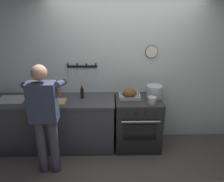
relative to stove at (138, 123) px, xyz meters
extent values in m
cube|color=silver|center=(-0.22, 0.36, 0.85)|extent=(6.00, 0.10, 2.60)
cube|color=black|center=(-0.95, 0.30, 0.93)|extent=(0.51, 0.02, 0.04)
cube|color=silver|center=(-1.18, 0.29, 0.81)|extent=(0.02, 0.00, 0.19)
cube|color=black|center=(-1.18, 0.29, 0.95)|extent=(0.02, 0.02, 0.08)
cube|color=silver|center=(-1.03, 0.29, 0.84)|extent=(0.02, 0.00, 0.12)
cube|color=black|center=(-1.03, 0.29, 0.95)|extent=(0.02, 0.02, 0.08)
cube|color=silver|center=(-0.87, 0.29, 0.85)|extent=(0.02, 0.00, 0.12)
cube|color=black|center=(-0.87, 0.29, 0.94)|extent=(0.02, 0.02, 0.08)
cube|color=silver|center=(-0.71, 0.29, 0.84)|extent=(0.02, 0.00, 0.12)
cube|color=black|center=(-0.71, 0.29, 0.95)|extent=(0.02, 0.02, 0.08)
cylinder|color=white|center=(0.22, 0.29, 1.18)|extent=(0.20, 0.02, 0.20)
torus|color=black|center=(0.22, 0.29, 1.18)|extent=(0.21, 0.02, 0.21)
cube|color=#38383D|center=(-1.42, 0.00, -0.02)|extent=(2.00, 0.62, 0.86)
cube|color=#3D3D42|center=(-1.42, 0.00, 0.43)|extent=(2.03, 0.65, 0.04)
cube|color=#B2B5B7|center=(-2.10, 0.02, 0.39)|extent=(0.44, 0.36, 0.11)
cube|color=black|center=(0.00, 0.00, -0.02)|extent=(0.76, 0.62, 0.87)
cube|color=black|center=(0.00, -0.31, 0.00)|extent=(0.53, 0.01, 0.28)
cube|color=#2D2D2D|center=(0.00, 0.00, 0.43)|extent=(0.76, 0.62, 0.03)
cylinder|color=black|center=(-0.21, -0.32, 0.33)|extent=(0.04, 0.02, 0.04)
cylinder|color=black|center=(-0.08, -0.32, 0.33)|extent=(0.04, 0.02, 0.04)
cylinder|color=black|center=(0.08, -0.32, 0.33)|extent=(0.04, 0.02, 0.04)
cylinder|color=black|center=(0.21, -0.32, 0.33)|extent=(0.04, 0.02, 0.04)
cylinder|color=silver|center=(0.00, -0.34, 0.21)|extent=(0.61, 0.02, 0.02)
cylinder|color=#383842|center=(-1.48, -0.63, -0.02)|extent=(0.14, 0.14, 0.86)
cylinder|color=#383842|center=(-1.30, -0.63, -0.02)|extent=(0.14, 0.14, 0.86)
cube|color=#2D3347|center=(-1.39, -0.63, 0.69)|extent=(0.38, 0.22, 0.56)
sphere|color=#9E755B|center=(-1.39, -0.63, 1.10)|extent=(0.21, 0.21, 0.21)
cylinder|color=#2D3347|center=(-1.60, -0.39, 0.87)|extent=(0.09, 0.55, 0.22)
cylinder|color=#2D3347|center=(-1.18, -0.39, 0.87)|extent=(0.09, 0.55, 0.22)
cube|color=#B7B7BC|center=(-0.15, 0.02, 0.46)|extent=(0.34, 0.25, 0.01)
cube|color=#B7B7BC|center=(-0.15, -0.11, 0.49)|extent=(0.34, 0.01, 0.05)
cube|color=#B7B7BC|center=(-0.15, 0.14, 0.49)|extent=(0.34, 0.01, 0.05)
cube|color=#B7B7BC|center=(-0.32, 0.02, 0.49)|extent=(0.01, 0.25, 0.05)
cube|color=#B7B7BC|center=(0.02, 0.02, 0.49)|extent=(0.01, 0.25, 0.05)
ellipsoid|color=brown|center=(-0.15, 0.02, 0.54)|extent=(0.24, 0.17, 0.16)
cylinder|color=#B7B7BC|center=(0.26, 0.06, 0.55)|extent=(0.26, 0.26, 0.21)
cylinder|color=#B7B7BC|center=(0.19, -0.17, 0.50)|extent=(0.14, 0.14, 0.10)
cube|color=tan|center=(-1.37, -0.11, 0.46)|extent=(0.36, 0.24, 0.02)
cylinder|color=#997F4C|center=(-1.35, 0.18, 0.54)|extent=(0.06, 0.06, 0.17)
cylinder|color=#997F4C|center=(-1.35, 0.18, 0.64)|extent=(0.03, 0.03, 0.04)
cylinder|color=black|center=(-1.35, 0.18, 0.67)|extent=(0.03, 0.03, 0.01)
cylinder|color=black|center=(-0.94, 0.05, 0.54)|extent=(0.06, 0.06, 0.17)
cylinder|color=black|center=(-0.94, 0.05, 0.64)|extent=(0.02, 0.02, 0.04)
cylinder|color=#B21919|center=(-0.94, 0.05, 0.67)|extent=(0.03, 0.03, 0.01)
cylinder|color=red|center=(-1.55, 0.22, 0.52)|extent=(0.05, 0.05, 0.13)
cylinder|color=red|center=(-1.55, 0.22, 0.60)|extent=(0.02, 0.02, 0.03)
cylinder|color=#197219|center=(-1.55, 0.22, 0.62)|extent=(0.03, 0.03, 0.01)
cylinder|color=gold|center=(-1.64, 0.12, 0.54)|extent=(0.07, 0.07, 0.19)
cylinder|color=gold|center=(-1.64, 0.12, 0.66)|extent=(0.03, 0.03, 0.04)
cylinder|color=black|center=(-1.64, 0.12, 0.69)|extent=(0.03, 0.03, 0.01)
camera|label=1|loc=(-0.51, -3.43, 1.95)|focal=36.33mm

